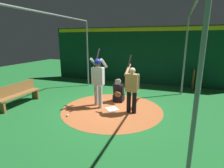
# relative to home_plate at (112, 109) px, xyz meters

# --- Properties ---
(ground_plane) EXTENTS (26.43, 26.43, 0.00)m
(ground_plane) POSITION_rel_home_plate_xyz_m (0.00, 0.00, -0.01)
(ground_plane) COLOR #1E6B2D
(dirt_circle) EXTENTS (3.65, 3.65, 0.01)m
(dirt_circle) POSITION_rel_home_plate_xyz_m (0.00, 0.00, -0.01)
(dirt_circle) COLOR #B76033
(dirt_circle) RESTS_ON ground
(home_plate) EXTENTS (0.59, 0.59, 0.01)m
(home_plate) POSITION_rel_home_plate_xyz_m (0.00, 0.00, 0.00)
(home_plate) COLOR white
(home_plate) RESTS_ON dirt_circle
(batter) EXTENTS (0.68, 0.49, 2.15)m
(batter) POSITION_rel_home_plate_xyz_m (-0.11, -0.59, 1.10)
(batter) COLOR #BCBCC0
(batter) RESTS_ON ground
(catcher) EXTENTS (0.58, 0.40, 0.95)m
(catcher) POSITION_rel_home_plate_xyz_m (-0.87, -0.03, 0.36)
(catcher) COLOR black
(catcher) RESTS_ON ground
(visitor) EXTENTS (0.56, 0.50, 1.97)m
(visitor) POSITION_rel_home_plate_xyz_m (0.06, 0.73, 0.91)
(visitor) COLOR black
(visitor) RESTS_ON ground
(back_wall) EXTENTS (0.22, 10.43, 3.16)m
(back_wall) POSITION_rel_home_plate_xyz_m (-4.39, 0.00, 1.58)
(back_wall) COLOR #0C3D26
(back_wall) RESTS_ON ground
(cage_frame) EXTENTS (5.78, 4.91, 3.42)m
(cage_frame) POSITION_rel_home_plate_xyz_m (0.00, 0.00, 2.34)
(cage_frame) COLOR gray
(cage_frame) RESTS_ON ground
(bat_rack) EXTENTS (0.94, 0.19, 1.05)m
(bat_rack) POSITION_rel_home_plate_xyz_m (-4.15, 2.98, 0.48)
(bat_rack) COLOR olive
(bat_rack) RESTS_ON ground
(bench) EXTENTS (1.85, 0.36, 0.85)m
(bench) POSITION_rel_home_plate_xyz_m (0.80, -3.55, 0.44)
(bench) COLOR olive
(bench) RESTS_ON ground
(baseball_0) EXTENTS (0.07, 0.07, 0.07)m
(baseball_0) POSITION_rel_home_plate_xyz_m (1.11, -1.17, 0.03)
(baseball_0) COLOR white
(baseball_0) RESTS_ON dirt_circle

